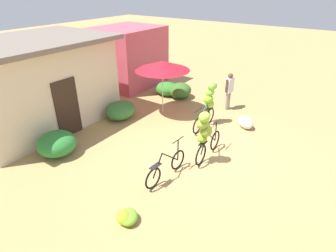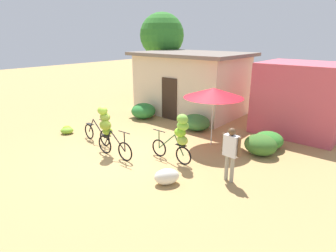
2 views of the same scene
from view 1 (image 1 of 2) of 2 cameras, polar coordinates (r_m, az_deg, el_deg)
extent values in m
plane|color=tan|center=(8.85, 6.31, -5.54)|extent=(60.00, 60.00, 0.00)
cube|color=beige|center=(11.27, -25.83, 7.56)|extent=(5.04, 3.48, 2.93)
cube|color=#72665B|center=(10.92, -27.53, 15.15)|extent=(5.54, 3.98, 0.16)
cube|color=#332319|center=(10.01, -20.06, 3.46)|extent=(0.90, 0.06, 2.00)
cube|color=#CA4E5E|center=(14.67, -8.19, 14.04)|extent=(3.20, 2.80, 2.87)
ellipsoid|color=#2C7B33|center=(9.23, -21.99, -3.38)|extent=(1.18, 1.19, 0.75)
ellipsoid|color=#366F33|center=(11.00, -9.76, 3.20)|extent=(1.28, 1.04, 0.69)
ellipsoid|color=#327B2A|center=(13.26, -0.16, 7.71)|extent=(1.03, 1.21, 0.60)
ellipsoid|color=#396A27|center=(12.87, 2.56, 7.32)|extent=(1.10, 0.98, 0.71)
cylinder|color=beige|center=(11.11, -1.11, 7.72)|extent=(0.04, 0.04, 2.07)
cone|color=red|center=(10.83, -1.15, 12.37)|extent=(2.14, 2.14, 0.35)
torus|color=black|center=(7.95, 2.04, -7.00)|extent=(0.60, 0.09, 0.60)
torus|color=black|center=(7.28, -3.09, -10.74)|extent=(0.60, 0.09, 0.60)
cylinder|color=black|center=(7.22, -2.16, -8.23)|extent=(0.41, 0.06, 0.60)
cylinder|color=black|center=(7.56, 0.49, -6.38)|extent=(0.72, 0.08, 0.60)
cylinder|color=black|center=(7.60, 2.12, -2.86)|extent=(0.50, 0.06, 0.03)
cylinder|color=black|center=(7.77, 2.08, -4.98)|extent=(0.04, 0.04, 0.67)
cube|color=black|center=(7.15, -2.58, -8.25)|extent=(0.37, 0.16, 0.02)
torus|color=black|center=(8.95, 9.67, -2.94)|extent=(0.65, 0.07, 0.65)
torus|color=black|center=(8.17, 6.78, -5.95)|extent=(0.65, 0.07, 0.65)
cylinder|color=black|center=(8.15, 7.45, -3.70)|extent=(0.38, 0.05, 0.59)
cylinder|color=black|center=(8.55, 8.93, -2.23)|extent=(0.67, 0.06, 0.60)
cylinder|color=black|center=(8.64, 10.01, 0.84)|extent=(0.50, 0.05, 0.03)
cylinder|color=black|center=(8.79, 9.84, -1.09)|extent=(0.04, 0.04, 0.66)
cube|color=black|center=(8.06, 7.24, -3.52)|extent=(0.36, 0.15, 0.02)
ellipsoid|color=#79A528|center=(8.03, 7.07, -2.48)|extent=(0.43, 0.39, 0.26)
ellipsoid|color=olive|center=(7.90, 7.89, -1.02)|extent=(0.45, 0.38, 0.33)
ellipsoid|color=#85A536|center=(7.74, 7.14, 0.46)|extent=(0.47, 0.41, 0.29)
ellipsoid|color=#90C236|center=(7.59, 7.54, 1.82)|extent=(0.38, 0.31, 0.29)
torus|color=black|center=(9.81, 6.05, 0.04)|extent=(0.60, 0.06, 0.60)
torus|color=black|center=(10.63, 8.69, 2.14)|extent=(0.60, 0.06, 0.60)
cylinder|color=#19592D|center=(10.35, 8.37, 3.33)|extent=(0.39, 0.04, 0.63)
cylinder|color=#19592D|center=(9.94, 7.06, 2.34)|extent=(0.68, 0.04, 0.64)
cylinder|color=black|center=(9.54, 6.23, 3.30)|extent=(0.50, 0.04, 0.03)
cylinder|color=#19592D|center=(9.67, 6.14, 1.65)|extent=(0.04, 0.04, 0.61)
cube|color=black|center=(10.41, 8.57, 3.58)|extent=(0.36, 0.14, 0.02)
ellipsoid|color=#94B63D|center=(10.38, 8.59, 4.48)|extent=(0.42, 0.35, 0.30)
ellipsoid|color=#7DBE24|center=(10.21, 8.34, 5.54)|extent=(0.48, 0.42, 0.29)
ellipsoid|color=#7DC03A|center=(10.21, 8.64, 6.90)|extent=(0.42, 0.35, 0.28)
ellipsoid|color=#7AB93F|center=(10.13, 9.13, 8.13)|extent=(0.45, 0.39, 0.31)
ellipsoid|color=#91C224|center=(6.56, -9.14, -18.15)|extent=(0.43, 0.46, 0.31)
ellipsoid|color=#7BB42D|center=(6.59, -8.25, -18.05)|extent=(0.67, 0.68, 0.26)
ellipsoid|color=silver|center=(10.57, 15.70, 0.75)|extent=(0.76, 0.83, 0.44)
cylinder|color=gray|center=(11.87, 12.04, 5.03)|extent=(0.11, 0.11, 0.76)
cylinder|color=gray|center=(12.02, 12.47, 5.28)|extent=(0.11, 0.11, 0.76)
cube|color=silver|center=(11.71, 12.59, 8.22)|extent=(0.42, 0.24, 0.60)
cylinder|color=brown|center=(11.49, 11.99, 8.07)|extent=(0.08, 0.08, 0.54)
cylinder|color=brown|center=(11.91, 13.20, 8.64)|extent=(0.08, 0.08, 0.54)
sphere|color=brown|center=(11.58, 12.79, 10.10)|extent=(0.21, 0.21, 0.21)
camera|label=2|loc=(13.80, 46.99, 15.60)|focal=30.08mm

